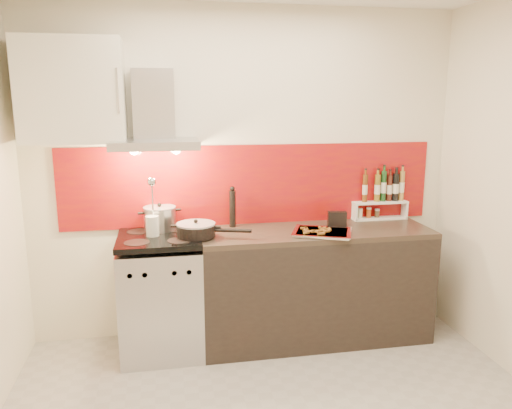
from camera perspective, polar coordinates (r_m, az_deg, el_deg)
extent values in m
cube|color=silver|center=(4.00, -1.18, 3.43)|extent=(3.40, 0.02, 2.60)
cube|color=maroon|center=(4.01, -0.44, 2.29)|extent=(3.00, 0.02, 0.64)
cube|color=#B7B7BA|center=(3.90, -10.76, -10.49)|extent=(0.60, 0.60, 0.84)
cube|color=black|center=(3.67, -10.71, -13.51)|extent=(0.50, 0.02, 0.40)
cube|color=#B7B7BA|center=(3.52, -10.96, -7.76)|extent=(0.56, 0.02, 0.12)
cube|color=#FF190C|center=(3.51, -10.96, -7.80)|extent=(0.10, 0.01, 0.04)
cube|color=black|center=(3.74, -11.05, -3.83)|extent=(0.60, 0.60, 0.04)
cube|color=black|center=(4.06, 6.66, -9.28)|extent=(1.80, 0.60, 0.86)
cube|color=#2C261B|center=(3.92, 6.82, -3.13)|extent=(1.80, 0.60, 0.04)
cube|color=#B7B7BA|center=(3.67, -11.48, 6.81)|extent=(0.62, 0.50, 0.06)
cube|color=#B7B7BA|center=(3.80, -11.63, 11.21)|extent=(0.30, 0.18, 0.50)
sphere|color=#FFD18C|center=(3.68, -13.80, 6.09)|extent=(0.07, 0.07, 0.07)
sphere|color=#FFD18C|center=(3.67, -9.10, 6.28)|extent=(0.07, 0.07, 0.07)
cube|color=silver|center=(3.78, -20.26, 12.09)|extent=(0.70, 0.35, 0.72)
cylinder|color=#B7B7BA|center=(3.89, -10.92, -1.63)|extent=(0.24, 0.24, 0.17)
cylinder|color=#99999E|center=(3.87, -10.97, -0.34)|extent=(0.25, 0.25, 0.01)
sphere|color=black|center=(3.87, -10.99, -0.02)|extent=(0.03, 0.03, 0.03)
cylinder|color=black|center=(3.67, -6.87, -2.98)|extent=(0.28, 0.28, 0.09)
cylinder|color=#99999E|center=(3.66, -6.89, -2.23)|extent=(0.28, 0.28, 0.01)
sphere|color=black|center=(3.65, -6.90, -1.89)|extent=(0.03, 0.03, 0.03)
cylinder|color=black|center=(3.62, -2.63, -2.98)|extent=(0.27, 0.10, 0.03)
cylinder|color=silver|center=(3.73, -11.75, -2.50)|extent=(0.10, 0.10, 0.16)
cylinder|color=silver|center=(3.68, -11.74, 0.63)|extent=(0.01, 0.07, 0.29)
sphere|color=silver|center=(3.60, -11.85, 2.58)|extent=(0.06, 0.06, 0.06)
cylinder|color=black|center=(3.94, -2.71, -0.51)|extent=(0.05, 0.05, 0.29)
sphere|color=black|center=(3.90, -2.73, 1.80)|extent=(0.04, 0.04, 0.04)
cube|color=white|center=(4.35, 13.85, -1.50)|extent=(0.47, 0.13, 0.01)
cube|color=white|center=(4.25, 11.14, -0.79)|extent=(0.01, 0.13, 0.13)
cube|color=white|center=(4.43, 16.54, -0.54)|extent=(0.02, 0.13, 0.13)
cube|color=white|center=(4.32, 13.94, 0.27)|extent=(0.47, 0.13, 0.02)
cylinder|color=#5A310F|center=(4.24, 12.34, 1.83)|extent=(0.04, 0.04, 0.23)
cylinder|color=brown|center=(4.29, 13.69, 1.84)|extent=(0.05, 0.05, 0.23)
cylinder|color=#153C18|center=(4.30, 14.37, 2.06)|extent=(0.04, 0.04, 0.26)
cylinder|color=#431A12|center=(4.33, 15.01, 1.82)|extent=(0.04, 0.04, 0.22)
cylinder|color=black|center=(4.35, 15.67, 1.93)|extent=(0.05, 0.05, 0.23)
cylinder|color=olive|center=(4.38, 16.32, 2.06)|extent=(0.04, 0.04, 0.25)
cylinder|color=beige|center=(4.27, 11.80, -1.07)|extent=(0.04, 0.04, 0.07)
cylinder|color=#AB4D1C|center=(4.30, 12.75, -0.99)|extent=(0.04, 0.04, 0.07)
cylinder|color=#4C3B26|center=(4.33, 13.67, -1.05)|extent=(0.04, 0.04, 0.06)
cube|color=black|center=(4.01, 9.25, -1.66)|extent=(0.16, 0.09, 0.12)
cube|color=silver|center=(3.78, 7.56, -3.22)|extent=(0.50, 0.45, 0.01)
cube|color=silver|center=(3.78, 7.57, -3.08)|extent=(0.52, 0.47, 0.01)
cube|color=red|center=(3.78, 7.57, -3.08)|extent=(0.45, 0.39, 0.01)
cube|color=brown|center=(3.83, 7.81, -2.75)|extent=(0.02, 0.06, 0.01)
cube|color=brown|center=(3.68, 7.46, -3.32)|extent=(0.06, 0.02, 0.01)
cube|color=brown|center=(3.82, 5.50, -2.71)|extent=(0.06, 0.03, 0.01)
cube|color=brown|center=(3.84, 7.61, -2.68)|extent=(0.06, 0.03, 0.01)
cube|color=brown|center=(3.81, 7.71, -2.81)|extent=(0.05, 0.05, 0.01)
cube|color=brown|center=(3.75, 8.06, -3.07)|extent=(0.06, 0.03, 0.01)
cube|color=brown|center=(3.76, 7.41, -3.01)|extent=(0.06, 0.02, 0.01)
cube|color=brown|center=(3.82, 8.42, -2.80)|extent=(0.02, 0.06, 0.01)
cube|color=brown|center=(3.75, 5.79, -3.02)|extent=(0.05, 0.05, 0.01)
cube|color=brown|center=(3.85, 7.38, -2.65)|extent=(0.02, 0.06, 0.01)
cube|color=brown|center=(3.74, 6.78, -3.06)|extent=(0.05, 0.05, 0.01)
cube|color=brown|center=(3.80, 8.27, -2.85)|extent=(0.03, 0.06, 0.01)
cube|color=brown|center=(3.82, 5.68, -2.73)|extent=(0.02, 0.05, 0.01)
cube|color=brown|center=(3.80, 5.73, -2.78)|extent=(0.02, 0.06, 0.01)
cube|color=brown|center=(3.70, 5.79, -3.22)|extent=(0.06, 0.04, 0.01)
cube|color=brown|center=(3.74, 6.64, -3.05)|extent=(0.06, 0.03, 0.01)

